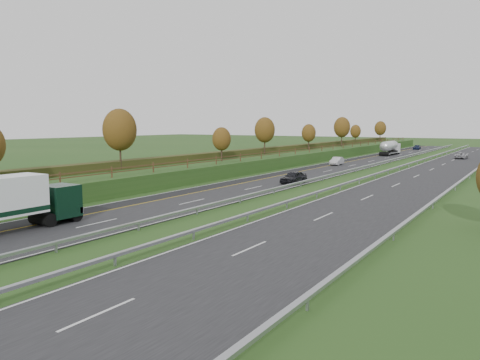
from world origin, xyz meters
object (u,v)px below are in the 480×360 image
(road_tanker, at_px, (390,148))
(car_dark_near, at_px, (294,177))
(car_silver_mid, at_px, (337,161))
(car_oncoming, at_px, (461,156))
(car_small_far, at_px, (417,147))

(road_tanker, bearing_deg, car_dark_near, -86.31)
(road_tanker, distance_m, car_dark_near, 63.19)
(car_silver_mid, distance_m, car_oncoming, 34.76)
(car_dark_near, xyz_separation_m, car_small_far, (-3.71, 92.21, -0.15))
(car_small_far, bearing_deg, car_silver_mid, -94.55)
(car_small_far, bearing_deg, car_oncoming, -67.12)
(car_dark_near, bearing_deg, car_oncoming, 81.33)
(car_dark_near, distance_m, car_oncoming, 60.30)
(car_small_far, height_order, car_oncoming, car_oncoming)
(car_dark_near, height_order, car_small_far, car_dark_near)
(car_dark_near, height_order, car_oncoming, car_dark_near)
(car_dark_near, bearing_deg, car_small_far, 95.76)
(car_dark_near, height_order, car_silver_mid, car_dark_near)
(road_tanker, relative_size, car_oncoming, 2.27)
(road_tanker, xyz_separation_m, car_dark_near, (4.07, -63.05, -1.02))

